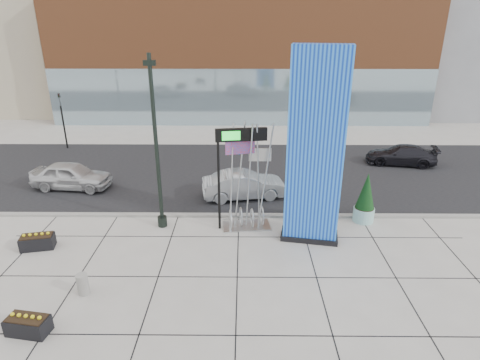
{
  "coord_description": "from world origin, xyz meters",
  "views": [
    {
      "loc": [
        1.22,
        -13.65,
        9.12
      ],
      "look_at": [
        1.08,
        2.0,
        2.75
      ],
      "focal_mm": 30.0,
      "sensor_mm": 36.0,
      "label": 1
    }
  ],
  "objects_px": {
    "public_art_sculpture": "(247,201)",
    "overhead_street_sign": "(237,144)",
    "blue_pylon": "(315,153)",
    "concrete_bollard": "(83,284)",
    "car_white_west": "(71,176)",
    "car_silver_mid": "(244,185)",
    "lamp_post": "(158,162)"
  },
  "relations": [
    {
      "from": "blue_pylon",
      "to": "concrete_bollard",
      "type": "relative_size",
      "value": 10.44
    },
    {
      "from": "concrete_bollard",
      "to": "overhead_street_sign",
      "type": "distance_m",
      "value": 8.09
    },
    {
      "from": "blue_pylon",
      "to": "lamp_post",
      "type": "relative_size",
      "value": 1.05
    },
    {
      "from": "public_art_sculpture",
      "to": "concrete_bollard",
      "type": "xyz_separation_m",
      "value": [
        -5.82,
        -5.01,
        -0.91
      ]
    },
    {
      "from": "blue_pylon",
      "to": "overhead_street_sign",
      "type": "height_order",
      "value": "blue_pylon"
    },
    {
      "from": "lamp_post",
      "to": "public_art_sculpture",
      "type": "relative_size",
      "value": 1.57
    },
    {
      "from": "public_art_sculpture",
      "to": "car_silver_mid",
      "type": "distance_m",
      "value": 3.28
    },
    {
      "from": "public_art_sculpture",
      "to": "car_silver_mid",
      "type": "relative_size",
      "value": 1.12
    },
    {
      "from": "blue_pylon",
      "to": "concrete_bollard",
      "type": "distance_m",
      "value": 10.11
    },
    {
      "from": "blue_pylon",
      "to": "car_silver_mid",
      "type": "relative_size",
      "value": 1.84
    },
    {
      "from": "blue_pylon",
      "to": "concrete_bollard",
      "type": "xyz_separation_m",
      "value": [
        -8.59,
        -3.95,
        -3.58
      ]
    },
    {
      "from": "car_white_west",
      "to": "car_silver_mid",
      "type": "bearing_deg",
      "value": -91.43
    },
    {
      "from": "blue_pylon",
      "to": "overhead_street_sign",
      "type": "xyz_separation_m",
      "value": [
        -3.22,
        0.85,
        0.11
      ]
    },
    {
      "from": "concrete_bollard",
      "to": "car_white_west",
      "type": "bearing_deg",
      "value": 113.66
    },
    {
      "from": "public_art_sculpture",
      "to": "car_white_west",
      "type": "bearing_deg",
      "value": 148.7
    },
    {
      "from": "public_art_sculpture",
      "to": "car_silver_mid",
      "type": "xyz_separation_m",
      "value": [
        -0.13,
        3.23,
        -0.57
      ]
    },
    {
      "from": "blue_pylon",
      "to": "concrete_bollard",
      "type": "height_order",
      "value": "blue_pylon"
    },
    {
      "from": "car_silver_mid",
      "to": "car_white_west",
      "type": "bearing_deg",
      "value": 73.16
    },
    {
      "from": "concrete_bollard",
      "to": "car_silver_mid",
      "type": "distance_m",
      "value": 10.02
    },
    {
      "from": "lamp_post",
      "to": "public_art_sculpture",
      "type": "xyz_separation_m",
      "value": [
        3.96,
        -0.0,
        -1.89
      ]
    },
    {
      "from": "overhead_street_sign",
      "to": "car_silver_mid",
      "type": "height_order",
      "value": "overhead_street_sign"
    },
    {
      "from": "public_art_sculpture",
      "to": "car_silver_mid",
      "type": "bearing_deg",
      "value": 85.06
    },
    {
      "from": "lamp_post",
      "to": "concrete_bollard",
      "type": "distance_m",
      "value": 6.03
    },
    {
      "from": "public_art_sculpture",
      "to": "overhead_street_sign",
      "type": "height_order",
      "value": "public_art_sculpture"
    },
    {
      "from": "blue_pylon",
      "to": "lamp_post",
      "type": "bearing_deg",
      "value": -178.43
    },
    {
      "from": "overhead_street_sign",
      "to": "car_white_west",
      "type": "xyz_separation_m",
      "value": [
        -9.52,
        4.67,
        -3.32
      ]
    },
    {
      "from": "blue_pylon",
      "to": "car_white_west",
      "type": "bearing_deg",
      "value": 167.06
    },
    {
      "from": "lamp_post",
      "to": "car_white_west",
      "type": "height_order",
      "value": "lamp_post"
    },
    {
      "from": "car_silver_mid",
      "to": "lamp_post",
      "type": "bearing_deg",
      "value": 120.37
    },
    {
      "from": "overhead_street_sign",
      "to": "public_art_sculpture",
      "type": "bearing_deg",
      "value": 16.19
    },
    {
      "from": "blue_pylon",
      "to": "car_silver_mid",
      "type": "bearing_deg",
      "value": 134.51
    },
    {
      "from": "lamp_post",
      "to": "car_white_west",
      "type": "bearing_deg",
      "value": 143.39
    }
  ]
}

